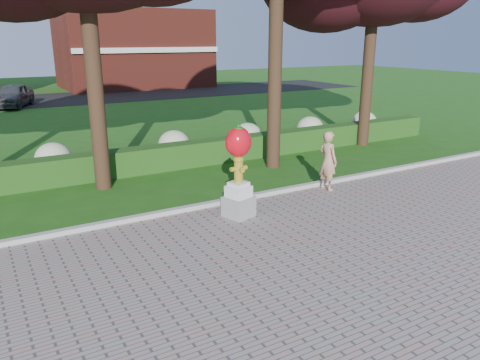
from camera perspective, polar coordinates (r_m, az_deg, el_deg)
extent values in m
plane|color=#215214|center=(9.55, 4.96, -8.70)|extent=(100.00, 100.00, 0.00)
cube|color=#ADADA5|center=(11.90, -3.29, -2.97)|extent=(40.00, 0.18, 0.15)
cube|color=#183F12|center=(15.34, -10.07, 2.63)|extent=(24.00, 0.70, 0.80)
ellipsoid|color=#ACAC84|center=(15.57, -21.81, 2.44)|extent=(1.10, 1.10, 0.99)
ellipsoid|color=#ACAC84|center=(16.56, -8.05, 4.31)|extent=(1.10, 1.10, 0.99)
ellipsoid|color=#ACAC84|center=(17.87, 0.93, 5.40)|extent=(1.10, 1.10, 0.99)
ellipsoid|color=#ACAC84|center=(19.55, 8.54, 6.22)|extent=(1.10, 1.10, 0.99)
ellipsoid|color=#ACAC84|center=(21.52, 14.88, 6.82)|extent=(1.10, 1.10, 0.99)
cube|color=black|center=(35.61, -21.98, 9.10)|extent=(50.00, 8.00, 0.02)
cube|color=maroon|center=(43.04, -12.84, 15.30)|extent=(12.00, 8.00, 6.40)
cylinder|color=black|center=(13.40, -17.35, 11.73)|extent=(0.44, 0.44, 6.16)
cylinder|color=black|center=(15.13, 4.33, 15.07)|extent=(0.44, 0.44, 7.28)
cylinder|color=black|center=(19.13, 15.34, 12.81)|extent=(0.44, 0.44, 5.88)
cube|color=gray|center=(11.14, -0.18, -3.23)|extent=(0.75, 0.75, 0.48)
cube|color=silver|center=(11.01, -0.18, -1.39)|extent=(0.60, 0.60, 0.27)
cube|color=silver|center=(10.95, -0.18, -0.48)|extent=(0.48, 0.48, 0.10)
cylinder|color=olive|center=(10.86, -0.18, 1.13)|extent=(0.21, 0.21, 0.54)
ellipsoid|color=olive|center=(10.79, -0.18, 2.51)|extent=(0.25, 0.25, 0.18)
cylinder|color=olive|center=(10.77, -0.89, 1.31)|extent=(0.12, 0.11, 0.11)
cylinder|color=olive|center=(10.92, 0.52, 1.53)|extent=(0.12, 0.11, 0.11)
cylinder|color=olive|center=(10.73, 0.21, 1.24)|extent=(0.12, 0.12, 0.12)
cylinder|color=olive|center=(10.77, -0.18, 2.91)|extent=(0.08, 0.08, 0.05)
ellipsoid|color=red|center=(10.70, -0.18, 4.67)|extent=(0.61, 0.54, 0.70)
ellipsoid|color=red|center=(10.62, -1.00, 4.46)|extent=(0.30, 0.30, 0.45)
ellipsoid|color=red|center=(10.79, 0.62, 4.66)|extent=(0.30, 0.30, 0.45)
cylinder|color=#166216|center=(10.63, -0.18, 6.50)|extent=(0.10, 0.10, 0.12)
ellipsoid|color=#166216|center=(10.63, -0.18, 6.35)|extent=(0.23, 0.23, 0.08)
imported|color=tan|center=(13.15, 10.67, 2.32)|extent=(0.45, 0.64, 1.66)
imported|color=#3B3E42|center=(32.44, -25.97, 9.25)|extent=(3.13, 4.46, 1.41)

